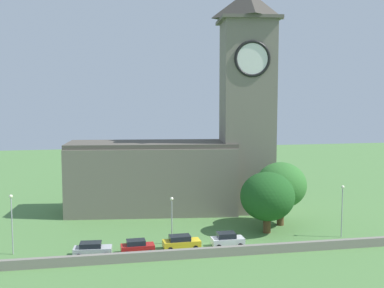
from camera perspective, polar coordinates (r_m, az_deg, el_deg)
The scene contains 12 objects.
ground_plane at distance 76.15m, azimuth -0.85°, elevation -8.67°, with size 200.00×200.00×0.00m, color #517F42.
church at distance 78.66m, azimuth 0.26°, elevation 0.12°, with size 34.70×13.61×35.69m.
quay_barrier at distance 58.48m, azimuth 2.41°, elevation -12.65°, with size 59.21×0.70×1.12m, color gray.
car_silver at distance 59.90m, azimuth -11.73°, elevation -12.05°, with size 4.64×2.53×1.64m.
car_red at distance 59.91m, azimuth -6.50°, elevation -11.95°, with size 4.07×2.15×1.67m.
car_yellow at distance 61.05m, azimuth -1.30°, elevation -11.52°, with size 4.68×2.36×1.75m.
car_white at distance 62.05m, azimuth 4.20°, elevation -11.21°, with size 4.06×2.30×1.84m.
streetlamp_west_end at distance 61.90m, azimuth -20.56°, elevation -7.85°, with size 0.44×0.44×7.31m.
streetlamp_west_mid at distance 62.17m, azimuth -2.41°, elevation -8.06°, with size 0.44×0.44×6.12m.
streetlamp_central at distance 67.93m, azimuth 17.35°, elevation -6.65°, with size 0.44×0.44×7.08m.
tree_by_tower at distance 67.69m, azimuth 8.91°, elevation -6.15°, with size 7.53×7.53×8.53m.
tree_churchyard at distance 71.74m, azimuth 10.48°, elevation -4.83°, with size 7.44×7.44×9.32m.
Camera 1 is at (-12.79, -57.58, 19.17)m, focal length 45.10 mm.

